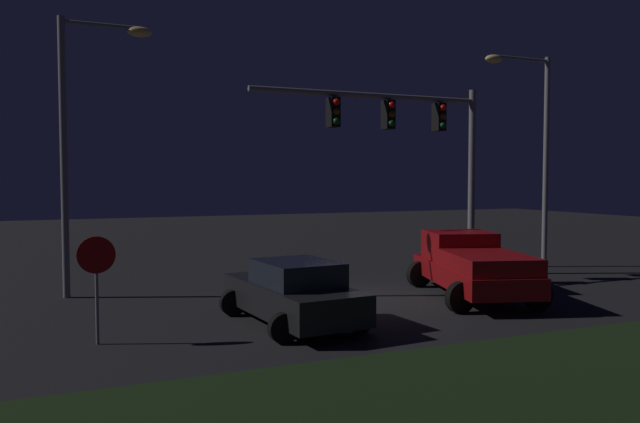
{
  "coord_description": "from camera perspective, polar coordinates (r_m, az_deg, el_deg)",
  "views": [
    {
      "loc": [
        -8.17,
        -15.84,
        3.42
      ],
      "look_at": [
        -0.57,
        1.51,
        2.41
      ],
      "focal_mm": 35.52,
      "sensor_mm": 36.0,
      "label": 1
    }
  ],
  "objects": [
    {
      "name": "ground_plane",
      "position": [
        18.15,
        3.6,
        -7.81
      ],
      "size": [
        80.0,
        80.0,
        0.0
      ],
      "primitive_type": "plane",
      "color": "black"
    },
    {
      "name": "grass_median",
      "position": [
        11.81,
        22.21,
        -13.74
      ],
      "size": [
        24.8,
        5.01,
        0.1
      ],
      "primitive_type": "cube",
      "color": "black",
      "rests_on": "ground_plane"
    },
    {
      "name": "pickup_truck",
      "position": [
        18.71,
        13.43,
        -4.47
      ],
      "size": [
        3.92,
        5.75,
        1.8
      ],
      "rotation": [
        0.0,
        0.0,
        1.27
      ],
      "color": "maroon",
      "rests_on": "ground_plane"
    },
    {
      "name": "car_sedan",
      "position": [
        14.86,
        -2.42,
        -7.34
      ],
      "size": [
        2.71,
        4.53,
        1.51
      ],
      "rotation": [
        0.0,
        0.0,
        1.65
      ],
      "color": "black",
      "rests_on": "ground_plane"
    },
    {
      "name": "traffic_signal_gantry",
      "position": [
        21.66,
        8.39,
        6.94
      ],
      "size": [
        8.32,
        0.56,
        6.5
      ],
      "color": "slate",
      "rests_on": "ground_plane"
    },
    {
      "name": "street_lamp_left",
      "position": [
        19.4,
        -20.59,
        7.58
      ],
      "size": [
        2.59,
        0.44,
        7.94
      ],
      "color": "slate",
      "rests_on": "ground_plane"
    },
    {
      "name": "street_lamp_right",
      "position": [
        25.33,
        18.68,
        6.64
      ],
      "size": [
        2.99,
        0.44,
        7.99
      ],
      "color": "slate",
      "rests_on": "ground_plane"
    },
    {
      "name": "stop_sign",
      "position": [
        13.72,
        -19.5,
        -4.9
      ],
      "size": [
        0.76,
        0.08,
        2.23
      ],
      "color": "slate",
      "rests_on": "ground_plane"
    }
  ]
}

